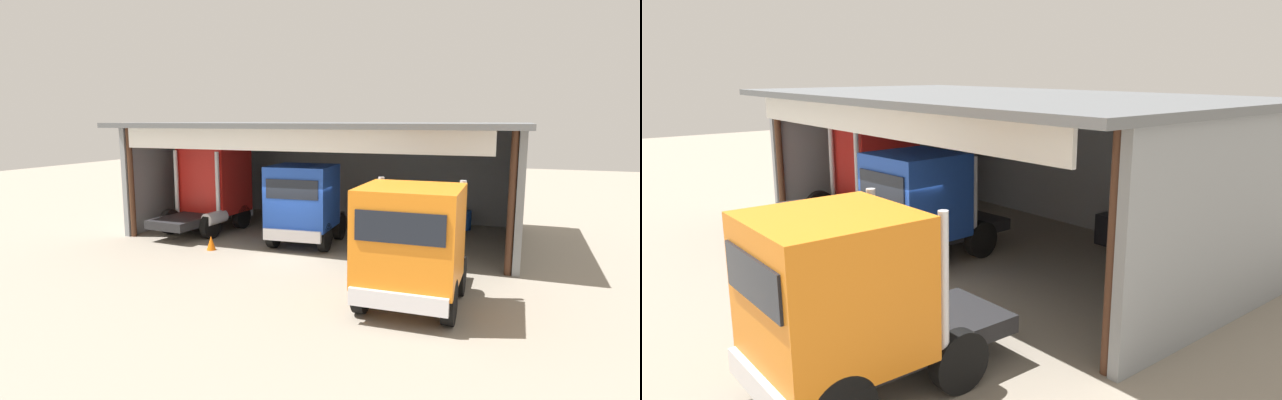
{
  "view_description": "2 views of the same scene",
  "coord_description": "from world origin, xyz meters",
  "views": [
    {
      "loc": [
        7.77,
        -16.99,
        5.01
      ],
      "look_at": [
        0.0,
        2.84,
        1.64
      ],
      "focal_mm": 28.47,
      "sensor_mm": 36.0,
      "label": 1
    },
    {
      "loc": [
        13.76,
        -8.32,
        5.64
      ],
      "look_at": [
        0.0,
        2.84,
        1.64
      ],
      "focal_mm": 32.85,
      "sensor_mm": 36.0,
      "label": 2
    }
  ],
  "objects": [
    {
      "name": "truck_red_yard_outside",
      "position": [
        -5.27,
        2.69,
        1.98
      ],
      "size": [
        2.79,
        5.02,
        3.78
      ],
      "rotation": [
        0.0,
        0.0,
        -0.07
      ],
      "color": "red",
      "rests_on": "ground"
    },
    {
      "name": "workshop_shed",
      "position": [
        0.0,
        4.78,
        3.47
      ],
      "size": [
        16.4,
        9.21,
        4.9
      ],
      "color": "gray",
      "rests_on": "ground"
    },
    {
      "name": "oil_drum",
      "position": [
        5.62,
        6.82,
        0.45
      ],
      "size": [
        0.58,
        0.58,
        0.89
      ],
      "primitive_type": "cylinder",
      "color": "#194CB2",
      "rests_on": "ground"
    },
    {
      "name": "truck_orange_center_right_bay",
      "position": [
        5.24,
        -3.94,
        1.8
      ],
      "size": [
        2.71,
        4.88,
        3.38
      ],
      "rotation": [
        0.0,
        0.0,
        3.15
      ],
      "color": "orange",
      "rests_on": "ground"
    },
    {
      "name": "ground_plane",
      "position": [
        0.0,
        0.0,
        0.0
      ],
      "size": [
        80.0,
        80.0,
        0.0
      ],
      "primitive_type": "plane",
      "color": "gray",
      "rests_on": "ground"
    },
    {
      "name": "traffic_cone",
      "position": [
        -3.19,
        -0.64,
        0.28
      ],
      "size": [
        0.36,
        0.36,
        0.56
      ],
      "primitive_type": "cone",
      "color": "orange",
      "rests_on": "ground"
    },
    {
      "name": "tool_cart",
      "position": [
        2.6,
        7.0,
        0.5
      ],
      "size": [
        0.9,
        0.6,
        1.0
      ],
      "primitive_type": "cube",
      "color": "black",
      "rests_on": "ground"
    },
    {
      "name": "truck_blue_center_bay",
      "position": [
        -0.12,
        1.42,
        1.74
      ],
      "size": [
        2.79,
        4.6,
        3.26
      ],
      "rotation": [
        0.0,
        0.0,
        3.21
      ],
      "color": "#1E47B7",
      "rests_on": "ground"
    }
  ]
}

